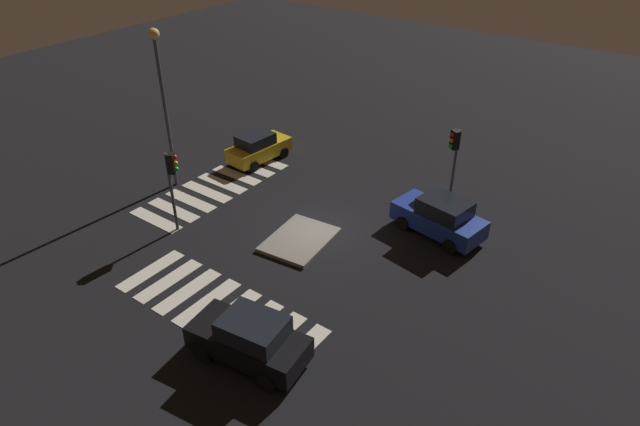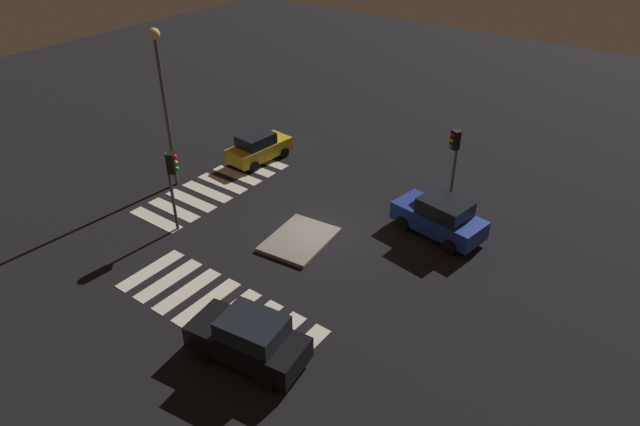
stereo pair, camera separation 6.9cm
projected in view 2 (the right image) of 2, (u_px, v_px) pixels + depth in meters
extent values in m
plane|color=black|center=(320.00, 231.00, 26.61)|extent=(80.00, 80.00, 0.00)
cube|color=gray|center=(300.00, 240.00, 25.82)|extent=(3.67, 2.91, 0.18)
cube|color=#1E389E|center=(438.00, 220.00, 26.04)|extent=(2.54, 4.56, 0.88)
cube|color=black|center=(445.00, 207.00, 25.46)|extent=(2.02, 2.46, 0.72)
cylinder|color=black|center=(403.00, 223.00, 26.53)|extent=(0.36, 0.73, 0.69)
cylinder|color=black|center=(426.00, 209.00, 27.60)|extent=(0.36, 0.73, 0.69)
cylinder|color=black|center=(450.00, 247.00, 24.90)|extent=(0.36, 0.73, 0.69)
cylinder|color=black|center=(473.00, 231.00, 25.97)|extent=(0.36, 0.73, 0.69)
sphere|color=#F2EABF|center=(396.00, 207.00, 27.03)|extent=(0.23, 0.23, 0.23)
sphere|color=#F2EABF|center=(409.00, 199.00, 27.63)|extent=(0.23, 0.23, 0.23)
cube|color=gold|center=(260.00, 150.00, 32.64)|extent=(4.00, 2.02, 0.79)
cube|color=black|center=(256.00, 140.00, 32.11)|extent=(2.11, 1.69, 0.64)
cylinder|color=black|center=(265.00, 145.00, 34.04)|extent=(0.64, 0.28, 0.62)
cylinder|color=black|center=(284.00, 153.00, 33.12)|extent=(0.64, 0.28, 0.62)
cylinder|color=black|center=(235.00, 158.00, 32.53)|extent=(0.64, 0.28, 0.62)
cylinder|color=black|center=(254.00, 166.00, 31.61)|extent=(0.64, 0.28, 0.62)
sphere|color=#F2EABF|center=(277.00, 138.00, 34.09)|extent=(0.21, 0.21, 0.21)
sphere|color=#F2EABF|center=(288.00, 142.00, 33.57)|extent=(0.21, 0.21, 0.21)
cube|color=black|center=(248.00, 342.00, 19.40)|extent=(2.37, 4.45, 0.87)
cube|color=black|center=(252.00, 328.00, 18.88)|extent=(1.93, 2.37, 0.70)
cylinder|color=black|center=(203.00, 353.00, 19.48)|extent=(0.34, 0.71, 0.68)
cylinder|color=black|center=(233.00, 322.00, 20.81)|extent=(0.34, 0.71, 0.68)
cylinder|color=black|center=(266.00, 382.00, 18.41)|extent=(0.34, 0.71, 0.68)
cylinder|color=black|center=(294.00, 347.00, 19.73)|extent=(0.34, 0.71, 0.68)
sphere|color=#F2EABF|center=(192.00, 330.00, 19.88)|extent=(0.23, 0.23, 0.23)
sphere|color=#F2EABF|center=(209.00, 314.00, 20.62)|extent=(0.23, 0.23, 0.23)
cylinder|color=#47474C|center=(172.00, 193.00, 25.67)|extent=(0.14, 0.14, 4.02)
cube|color=black|center=(171.00, 163.00, 24.86)|extent=(0.54, 0.52, 0.96)
sphere|color=red|center=(175.00, 157.00, 24.70)|extent=(0.22, 0.22, 0.22)
sphere|color=orange|center=(176.00, 163.00, 24.86)|extent=(0.22, 0.22, 0.22)
sphere|color=green|center=(177.00, 169.00, 25.01)|extent=(0.22, 0.22, 0.22)
cylinder|color=#47474C|center=(454.00, 166.00, 28.12)|extent=(0.14, 0.14, 3.87)
cube|color=black|center=(455.00, 140.00, 27.29)|extent=(0.50, 0.54, 0.96)
sphere|color=red|center=(453.00, 135.00, 27.06)|extent=(0.22, 0.22, 0.22)
sphere|color=orange|center=(452.00, 141.00, 27.22)|extent=(0.22, 0.22, 0.22)
sphere|color=green|center=(451.00, 146.00, 27.38)|extent=(0.22, 0.22, 0.22)
cylinder|color=#47474C|center=(167.00, 116.00, 28.44)|extent=(0.18, 0.18, 7.88)
sphere|color=#F9D172|center=(154.00, 34.00, 26.25)|extent=(0.56, 0.56, 0.56)
cube|color=silver|center=(264.00, 160.00, 32.91)|extent=(0.70, 3.20, 0.02)
cube|color=silver|center=(251.00, 168.00, 32.13)|extent=(0.70, 3.20, 0.02)
cube|color=silver|center=(237.00, 175.00, 31.34)|extent=(0.70, 3.20, 0.02)
cube|color=silver|center=(223.00, 183.00, 30.56)|extent=(0.70, 3.20, 0.02)
cube|color=silver|center=(207.00, 192.00, 29.78)|extent=(0.70, 3.20, 0.02)
cube|color=silver|center=(191.00, 200.00, 28.99)|extent=(0.70, 3.20, 0.02)
cube|color=silver|center=(174.00, 210.00, 28.21)|extent=(0.70, 3.20, 0.02)
cube|color=silver|center=(156.00, 220.00, 27.42)|extent=(0.70, 3.20, 0.02)
cube|color=silver|center=(151.00, 270.00, 24.00)|extent=(3.20, 0.70, 0.02)
cube|color=silver|center=(169.00, 280.00, 23.42)|extent=(3.20, 0.70, 0.02)
cube|color=silver|center=(187.00, 291.00, 22.84)|extent=(3.20, 0.70, 0.02)
cube|color=silver|center=(207.00, 302.00, 22.26)|extent=(3.20, 0.70, 0.02)
cube|color=silver|center=(228.00, 314.00, 21.68)|extent=(3.20, 0.70, 0.02)
cube|color=silver|center=(250.00, 326.00, 21.10)|extent=(3.20, 0.70, 0.02)
cube|color=silver|center=(273.00, 339.00, 20.52)|extent=(3.20, 0.70, 0.02)
cube|color=silver|center=(298.00, 353.00, 19.94)|extent=(3.20, 0.70, 0.02)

